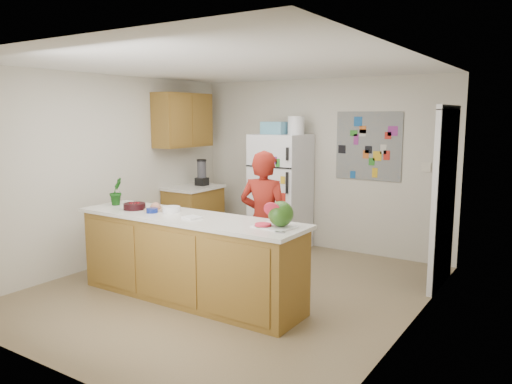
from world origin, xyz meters
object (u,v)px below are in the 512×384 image
Objects in this scene: person at (264,221)px; cherry_bowl at (135,206)px; watermelon at (281,214)px; refrigerator at (281,192)px.

person is 6.49× the size of cherry_bowl.
watermelon is at bearing 2.90° from cherry_bowl.
person is at bearing -65.65° from refrigerator.
cherry_bowl is at bearing 21.25° from person.
person is (0.76, -1.68, -0.05)m from refrigerator.
refrigerator is at bearing 78.15° from cherry_bowl.
refrigerator reaches higher than cherry_bowl.
watermelon is (0.59, -0.65, 0.26)m from person.
watermelon is (1.35, -2.33, 0.20)m from refrigerator.
cherry_bowl is at bearing -177.10° from watermelon.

